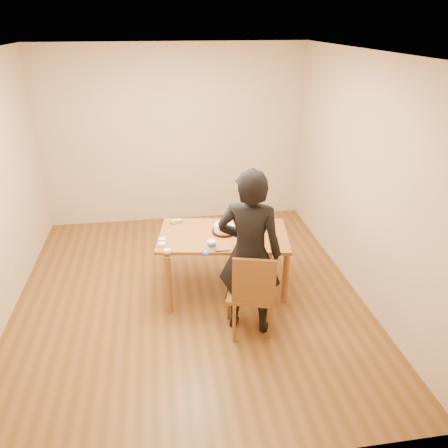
{
  "coord_description": "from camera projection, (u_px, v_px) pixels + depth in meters",
  "views": [
    {
      "loc": [
        -0.25,
        -4.36,
        3.0
      ],
      "look_at": [
        0.42,
        0.01,
        0.9
      ],
      "focal_mm": 35.0,
      "sensor_mm": 36.0,
      "label": 1
    }
  ],
  "objects": [
    {
      "name": "room_shell",
      "position": [
        183.0,
        178.0,
        4.94
      ],
      "size": [
        4.0,
        4.5,
        2.7
      ],
      "color": "brown",
      "rests_on": "ground"
    },
    {
      "name": "dining_table",
      "position": [
        223.0,
        236.0,
        5.01
      ],
      "size": [
        1.58,
        1.09,
        0.04
      ],
      "primitive_type": "cube",
      "rotation": [
        0.0,
        0.0,
        -0.16
      ],
      "color": "brown",
      "rests_on": "floor"
    },
    {
      "name": "dining_chair",
      "position": [
        249.0,
        293.0,
        4.46
      ],
      "size": [
        0.54,
        0.54,
        0.04
      ],
      "primitive_type": "cube",
      "rotation": [
        0.0,
        0.0,
        -0.27
      ],
      "color": "brown",
      "rests_on": "floor"
    },
    {
      "name": "cake_plate",
      "position": [
        224.0,
        232.0,
        5.04
      ],
      "size": [
        0.29,
        0.29,
        0.02
      ],
      "primitive_type": "cylinder",
      "color": "#AB1F0B",
      "rests_on": "dining_table"
    },
    {
      "name": "cake",
      "position": [
        224.0,
        228.0,
        5.02
      ],
      "size": [
        0.23,
        0.23,
        0.07
      ],
      "primitive_type": "cylinder",
      "color": "white",
      "rests_on": "cake_plate"
    },
    {
      "name": "frosting_dome",
      "position": [
        224.0,
        224.0,
        5.0
      ],
      "size": [
        0.23,
        0.23,
        0.03
      ],
      "primitive_type": "ellipsoid",
      "color": "white",
      "rests_on": "cake"
    },
    {
      "name": "frosting_tub",
      "position": [
        211.0,
        244.0,
        4.69
      ],
      "size": [
        0.09,
        0.09,
        0.08
      ],
      "primitive_type": "cylinder",
      "color": "white",
      "rests_on": "dining_table"
    },
    {
      "name": "frosting_lid",
      "position": [
        206.0,
        253.0,
        4.6
      ],
      "size": [
        0.09,
        0.09,
        0.01
      ],
      "primitive_type": "cylinder",
      "color": "#173296",
      "rests_on": "dining_table"
    },
    {
      "name": "frosting_dollop",
      "position": [
        206.0,
        252.0,
        4.59
      ],
      "size": [
        0.04,
        0.04,
        0.02
      ],
      "primitive_type": "ellipsoid",
      "color": "white",
      "rests_on": "frosting_lid"
    },
    {
      "name": "ramekin_green",
      "position": [
        167.0,
        251.0,
        4.6
      ],
      "size": [
        0.08,
        0.08,
        0.04
      ],
      "primitive_type": "cylinder",
      "color": "white",
      "rests_on": "dining_table"
    },
    {
      "name": "ramekin_yellow",
      "position": [
        162.0,
        240.0,
        4.83
      ],
      "size": [
        0.08,
        0.08,
        0.04
      ],
      "primitive_type": "cylinder",
      "color": "white",
      "rests_on": "dining_table"
    },
    {
      "name": "ramekin_multi",
      "position": [
        162.0,
        245.0,
        4.73
      ],
      "size": [
        0.08,
        0.08,
        0.04
      ],
      "primitive_type": "cylinder",
      "color": "white",
      "rests_on": "dining_table"
    },
    {
      "name": "candy_box_pink",
      "position": [
        177.0,
        222.0,
        5.27
      ],
      "size": [
        0.14,
        0.12,
        0.02
      ],
      "primitive_type": "cube",
      "rotation": [
        0.0,
        0.0,
        0.48
      ],
      "color": "#F1387A",
      "rests_on": "dining_table"
    },
    {
      "name": "candy_box_green",
      "position": [
        176.0,
        221.0,
        5.27
      ],
      "size": [
        0.14,
        0.1,
        0.02
      ],
      "primitive_type": "cube",
      "rotation": [
        0.0,
        0.0,
        0.28
      ],
      "color": "green",
      "rests_on": "candy_box_pink"
    },
    {
      "name": "spatula",
      "position": [
        222.0,
        251.0,
        4.63
      ],
      "size": [
        0.16,
        0.02,
        0.01
      ],
      "primitive_type": "cube",
      "rotation": [
        0.0,
        0.0,
        -0.05
      ],
      "color": "black",
      "rests_on": "dining_table"
    },
    {
      "name": "person",
      "position": [
        249.0,
        253.0,
        4.32
      ],
      "size": [
        0.75,
        0.62,
        1.77
      ],
      "primitive_type": "imported",
      "rotation": [
        0.0,
        0.0,
        2.79
      ],
      "color": "black",
      "rests_on": "floor"
    }
  ]
}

